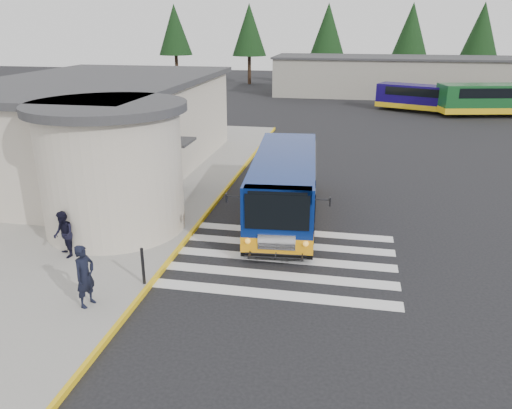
% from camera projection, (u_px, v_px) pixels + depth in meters
% --- Properties ---
extents(ground, '(140.00, 140.00, 0.00)m').
position_uv_depth(ground, '(295.00, 250.00, 17.77)').
color(ground, black).
rests_on(ground, ground).
extents(sidewalk, '(10.00, 34.00, 0.15)m').
position_uv_depth(sidewalk, '(112.00, 196.00, 23.04)').
color(sidewalk, gray).
rests_on(sidewalk, ground).
extents(curb_strip, '(0.12, 34.00, 0.16)m').
position_uv_depth(curb_strip, '(215.00, 203.00, 22.16)').
color(curb_strip, gold).
rests_on(curb_strip, ground).
extents(station_building, '(12.70, 18.70, 4.80)m').
position_uv_depth(station_building, '(99.00, 129.00, 25.20)').
color(station_building, beige).
rests_on(station_building, ground).
extents(crosswalk, '(8.00, 5.35, 0.01)m').
position_uv_depth(crosswalk, '(278.00, 259.00, 17.12)').
color(crosswalk, silver).
rests_on(crosswalk, ground).
extents(depot_building, '(26.40, 8.40, 4.20)m').
position_uv_depth(depot_building, '(395.00, 76.00, 54.71)').
color(depot_building, gray).
rests_on(depot_building, ground).
extents(tree_line, '(58.40, 4.40, 10.00)m').
position_uv_depth(tree_line, '(397.00, 30.00, 60.44)').
color(tree_line, black).
rests_on(tree_line, ground).
extents(transit_bus, '(3.60, 9.52, 2.64)m').
position_uv_depth(transit_bus, '(284.00, 189.00, 20.31)').
color(transit_bus, navy).
rests_on(transit_bus, ground).
extents(pedestrian_a, '(0.59, 0.75, 1.82)m').
position_uv_depth(pedestrian_a, '(85.00, 276.00, 13.74)').
color(pedestrian_a, black).
rests_on(pedestrian_a, sidewalk).
extents(pedestrian_b, '(0.98, 0.99, 1.61)m').
position_uv_depth(pedestrian_b, '(64.00, 234.00, 16.70)').
color(pedestrian_b, black).
rests_on(pedestrian_b, sidewalk).
extents(bollard, '(0.10, 0.10, 1.18)m').
position_uv_depth(bollard, '(143.00, 266.00, 14.99)').
color(bollard, black).
rests_on(bollard, sidewalk).
extents(far_bus_a, '(8.20, 5.14, 2.05)m').
position_uv_depth(far_bus_a, '(422.00, 97.00, 44.87)').
color(far_bus_a, '#12064F').
rests_on(far_bus_a, ground).
extents(far_bus_b, '(9.46, 4.54, 2.35)m').
position_uv_depth(far_bus_b, '(493.00, 98.00, 42.74)').
color(far_bus_b, '#13491F').
rests_on(far_bus_b, ground).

